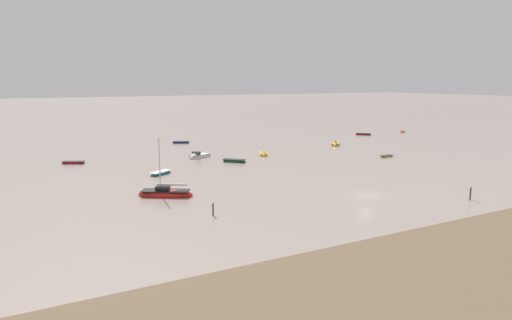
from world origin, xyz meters
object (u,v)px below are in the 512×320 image
(motorboat_moored_0, at_px, (263,155))
(rowboat_moored_4, at_px, (234,161))
(sailboat_moored_0, at_px, (165,194))
(mooring_post_left, at_px, (213,210))
(rowboat_moored_5, at_px, (363,134))
(mooring_post_near, at_px, (470,194))
(rowboat_moored_2, at_px, (161,173))
(rowboat_moored_3, at_px, (181,142))
(rowboat_moored_0, at_px, (402,132))
(rowboat_moored_1, at_px, (386,156))
(rowboat_moored_7, at_px, (73,163))
(motorboat_moored_4, at_px, (197,157))
(motorboat_moored_3, at_px, (335,145))

(motorboat_moored_0, bearing_deg, rowboat_moored_4, -37.98)
(sailboat_moored_0, bearing_deg, mooring_post_left, 132.16)
(rowboat_moored_5, distance_m, mooring_post_near, 70.84)
(rowboat_moored_2, xyz_separation_m, rowboat_moored_3, (15.86, 34.23, -0.02))
(rowboat_moored_5, distance_m, mooring_post_left, 84.99)
(rowboat_moored_4, bearing_deg, mooring_post_near, -23.19)
(rowboat_moored_0, relative_size, mooring_post_near, 1.79)
(sailboat_moored_0, bearing_deg, motorboat_moored_0, -108.11)
(rowboat_moored_1, bearing_deg, rowboat_moored_7, 156.69)
(rowboat_moored_0, relative_size, rowboat_moored_1, 1.05)
(rowboat_moored_5, bearing_deg, sailboat_moored_0, -102.41)
(motorboat_moored_4, bearing_deg, rowboat_moored_7, -39.86)
(motorboat_moored_0, bearing_deg, rowboat_moored_2, -43.42)
(rowboat_moored_7, height_order, mooring_post_near, mooring_post_near)
(rowboat_moored_1, distance_m, motorboat_moored_3, 17.76)
(rowboat_moored_0, relative_size, rowboat_moored_4, 0.77)
(rowboat_moored_4, relative_size, motorboat_moored_3, 1.03)
(rowboat_moored_4, relative_size, rowboat_moored_5, 1.06)
(mooring_post_near, bearing_deg, motorboat_moored_0, 96.93)
(sailboat_moored_0, xyz_separation_m, motorboat_moored_4, (14.95, 26.17, -0.06))
(motorboat_moored_4, xyz_separation_m, mooring_post_near, (18.05, -46.75, 0.51))
(rowboat_moored_2, height_order, motorboat_moored_3, motorboat_moored_3)
(rowboat_moored_0, height_order, motorboat_moored_4, motorboat_moored_4)
(mooring_post_near, bearing_deg, motorboat_moored_3, 70.83)
(rowboat_moored_5, bearing_deg, rowboat_moored_2, -110.86)
(rowboat_moored_3, xyz_separation_m, rowboat_moored_5, (50.01, -8.41, 0.01))
(rowboat_moored_4, height_order, motorboat_moored_0, motorboat_moored_0)
(rowboat_moored_3, distance_m, mooring_post_left, 62.18)
(rowboat_moored_1, xyz_separation_m, rowboat_moored_4, (-28.91, 9.34, 0.06))
(rowboat_moored_3, relative_size, rowboat_moored_5, 1.04)
(rowboat_moored_4, relative_size, mooring_post_near, 2.32)
(motorboat_moored_0, relative_size, motorboat_moored_4, 0.79)
(rowboat_moored_4, bearing_deg, motorboat_moored_4, 167.30)
(rowboat_moored_0, distance_m, motorboat_moored_3, 37.48)
(rowboat_moored_3, relative_size, rowboat_moored_4, 0.98)
(rowboat_moored_2, height_order, rowboat_moored_7, rowboat_moored_2)
(sailboat_moored_0, bearing_deg, rowboat_moored_4, -103.14)
(rowboat_moored_1, bearing_deg, motorboat_moored_4, 151.53)
(mooring_post_left, bearing_deg, rowboat_moored_2, 85.47)
(rowboat_moored_4, bearing_deg, motorboat_moored_3, 62.93)
(rowboat_moored_0, distance_m, rowboat_moored_2, 84.88)
(sailboat_moored_0, height_order, motorboat_moored_3, sailboat_moored_0)
(motorboat_moored_4, xyz_separation_m, mooring_post_left, (-13.11, -37.31, 0.41))
(motorboat_moored_4, bearing_deg, rowboat_moored_4, 93.16)
(rowboat_moored_2, height_order, rowboat_moored_5, rowboat_moored_2)
(rowboat_moored_0, height_order, rowboat_moored_7, rowboat_moored_7)
(motorboat_moored_0, height_order, mooring_post_left, mooring_post_left)
(rowboat_moored_7, distance_m, motorboat_moored_4, 22.55)
(rowboat_moored_0, height_order, motorboat_moored_0, motorboat_moored_0)
(rowboat_moored_4, relative_size, motorboat_moored_0, 1.03)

